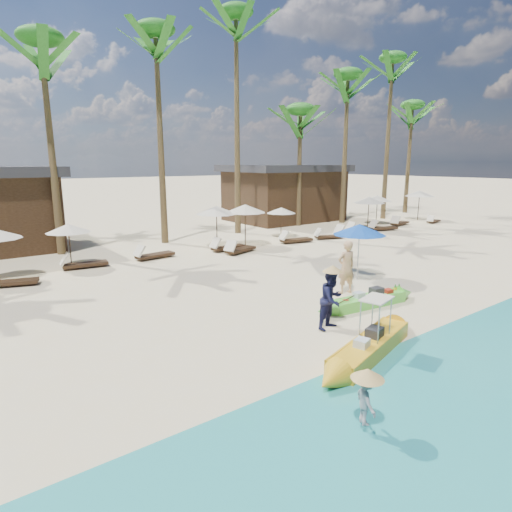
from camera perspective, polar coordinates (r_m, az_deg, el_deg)
ground at (r=12.50m, az=6.52°, el=-8.84°), size 240.00×240.00×0.00m
wet_sand_strip at (r=9.83m, az=27.68°, el=-16.44°), size 240.00×4.50×0.01m
green_canoe at (r=14.18m, az=14.69°, el=-5.76°), size 4.48×0.93×0.57m
yellow_canoe at (r=10.77m, az=15.01°, el=-11.52°), size 5.17×1.76×1.37m
tourist at (r=15.20m, az=11.93°, el=-1.46°), size 0.77×0.59×1.88m
vendor_green at (r=11.95m, az=10.06°, el=-5.70°), size 0.92×0.77×1.68m
vendor_yellow at (r=7.77m, az=14.48°, el=-18.07°), size 0.54×0.66×0.89m
blue_umbrella at (r=16.92m, az=13.64°, el=3.46°), size 2.04×2.04×2.20m
lounger_4_right at (r=18.31m, az=-30.17°, el=-2.91°), size 1.93×1.11×0.63m
resort_parasol_5 at (r=20.11m, az=-23.76°, el=3.41°), size 1.87×1.87×1.92m
lounger_5_left at (r=20.02m, az=-22.21°, el=-0.91°), size 2.00×0.84×0.66m
resort_parasol_6 at (r=22.78m, az=-5.30°, el=6.12°), size 2.19×2.19×2.26m
lounger_6_left at (r=20.91m, az=-13.65°, el=0.21°), size 2.01×0.82×0.66m
lounger_6_right at (r=21.62m, az=-2.29°, el=0.95°), size 2.04×1.16×0.66m
resort_parasol_7 at (r=23.17m, az=-1.46°, el=6.35°), size 2.23×2.23×2.29m
lounger_7_left at (r=22.28m, az=-3.99°, el=1.27°), size 1.97×0.68×0.66m
lounger_7_right at (r=24.47m, az=5.10°, el=2.26°), size 2.04×0.99×0.67m
resort_parasol_8 at (r=26.03m, az=3.39°, el=6.09°), size 1.78×1.78×1.84m
lounger_8_left at (r=25.98m, az=9.44°, el=2.68°), size 1.83×1.09×0.59m
resort_parasol_9 at (r=30.34m, az=14.84°, el=7.24°), size 2.14×2.14×2.21m
lounger_9_left at (r=27.31m, az=12.01°, el=3.11°), size 2.01×0.63×0.68m
lounger_9_right at (r=29.00m, az=13.33°, el=3.55°), size 1.89×0.61×0.64m
resort_parasol_10 at (r=32.81m, az=15.89°, el=7.42°), size 2.07×2.07×2.13m
lounger_10_left at (r=30.01m, az=16.41°, el=3.69°), size 2.09×1.18×0.68m
lounger_10_right at (r=32.85m, az=18.56°, el=4.26°), size 2.02×0.92×0.66m
resort_parasol_11 at (r=36.29m, az=20.98°, el=7.80°), size 2.27×2.27×2.33m
lounger_11_left at (r=35.09m, az=22.55°, el=4.38°), size 1.68×0.79×0.55m
palm_3 at (r=23.56m, az=-26.47°, el=21.12°), size 2.08×2.08×10.52m
palm_4 at (r=25.16m, az=-13.07°, el=23.43°), size 2.08×2.08×11.70m
palm_5 at (r=28.30m, az=-2.64°, el=25.27°), size 2.08×2.08×13.60m
palm_6 at (r=31.14m, az=5.91°, el=17.03°), size 2.08×2.08×8.51m
palm_7 at (r=33.39m, az=12.07°, el=19.87°), size 2.08×2.08×11.08m
palm_8 at (r=36.79m, az=17.57°, el=20.73°), size 2.08×2.08×12.70m
palm_9 at (r=41.54m, az=20.03°, el=16.59°), size 2.08×2.08×9.82m
pavilion_east at (r=34.12m, az=3.78°, el=8.49°), size 8.80×6.60×4.30m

